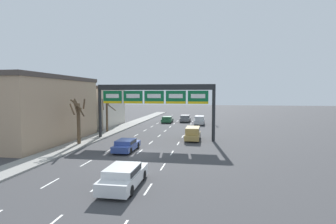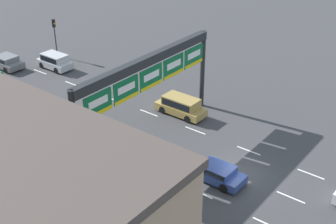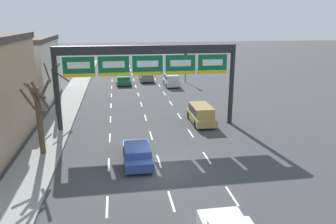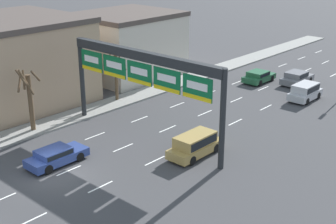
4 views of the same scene
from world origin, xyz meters
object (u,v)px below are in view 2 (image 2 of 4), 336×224
(tree_bare_second, at_px, (128,175))
(tree_bare_closest, at_px, (20,132))
(suv_gold, at_px, (181,105))
(sign_gantry, at_px, (148,72))
(suv_silver, at_px, (55,61))
(car_blue, at_px, (215,172))
(traffic_light_near_gantry, at_px, (54,30))
(car_grey, at_px, (6,61))

(tree_bare_second, bearing_deg, tree_bare_closest, 93.42)
(suv_gold, bearing_deg, sign_gantry, -174.48)
(suv_silver, distance_m, tree_bare_closest, 18.34)
(car_blue, xyz_separation_m, tree_bare_closest, (-6.96, 11.93, 2.09))
(tree_bare_closest, bearing_deg, suv_gold, -18.17)
(traffic_light_near_gantry, xyz_separation_m, tree_bare_closest, (-15.86, -15.18, -0.32))
(sign_gantry, height_order, car_grey, sign_gantry)
(sign_gantry, height_order, car_blue, sign_gantry)
(suv_silver, distance_m, tree_bare_second, 25.68)
(tree_bare_closest, distance_m, tree_bare_second, 9.75)
(sign_gantry, xyz_separation_m, tree_bare_second, (-7.81, -4.92, -2.74))
(traffic_light_near_gantry, bearing_deg, tree_bare_second, -121.54)
(car_grey, relative_size, tree_bare_second, 0.82)
(suv_gold, height_order, tree_bare_second, tree_bare_second)
(car_grey, bearing_deg, suv_gold, -81.87)
(car_blue, bearing_deg, suv_gold, 50.52)
(car_blue, relative_size, tree_bare_closest, 0.88)
(tree_bare_second, bearing_deg, suv_silver, 60.17)
(sign_gantry, distance_m, car_grey, 22.22)
(car_blue, xyz_separation_m, suv_gold, (6.26, 7.60, 0.25))
(suv_gold, bearing_deg, tree_bare_closest, 161.83)
(sign_gantry, distance_m, tree_bare_second, 9.63)
(car_blue, xyz_separation_m, suv_silver, (6.36, 24.41, 0.24))
(car_grey, bearing_deg, sign_gantry, -94.80)
(sign_gantry, xyz_separation_m, car_grey, (1.81, 21.57, -4.99))
(sign_gantry, relative_size, traffic_light_near_gantry, 3.54)
(suv_silver, relative_size, car_grey, 0.94)
(car_blue, height_order, tree_bare_closest, tree_bare_closest)
(car_blue, bearing_deg, traffic_light_near_gantry, 71.82)
(car_blue, height_order, traffic_light_near_gantry, traffic_light_near_gantry)
(suv_gold, xyz_separation_m, tree_bare_second, (-12.63, -5.39, 2.09))
(suv_gold, relative_size, tree_bare_second, 0.87)
(car_grey, distance_m, tree_bare_closest, 19.73)
(traffic_light_near_gantry, relative_size, tree_bare_second, 0.83)
(suv_silver, height_order, suv_gold, suv_gold)
(tree_bare_second, bearing_deg, car_grey, 70.05)
(car_grey, height_order, tree_bare_closest, tree_bare_closest)
(car_grey, bearing_deg, tree_bare_closest, -121.31)
(sign_gantry, distance_m, suv_gold, 6.84)
(suv_silver, distance_m, car_grey, 5.30)
(tree_bare_closest, bearing_deg, car_grey, 58.69)
(car_grey, xyz_separation_m, tree_bare_second, (-9.62, -26.50, 2.25))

